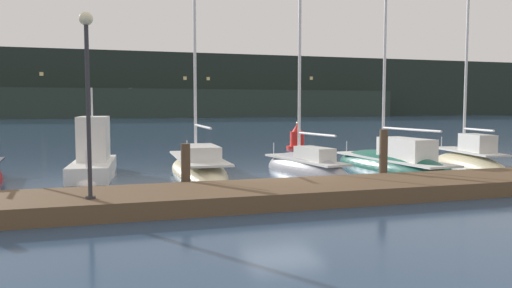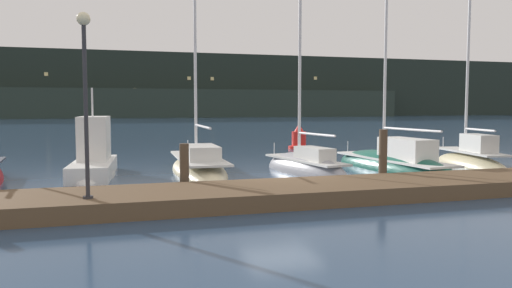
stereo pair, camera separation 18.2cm
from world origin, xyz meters
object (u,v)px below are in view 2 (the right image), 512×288
(sailboat_berth_4, at_px, (305,171))
(sailboat_berth_5, at_px, (393,167))
(sailboat_berth_3, at_px, (199,169))
(channel_buoy, at_px, (299,139))
(sailboat_berth_6, at_px, (471,162))
(dock_lamppost, at_px, (85,76))
(motorboat_berth_2, at_px, (94,164))

(sailboat_berth_4, height_order, sailboat_berth_5, sailboat_berth_5)
(sailboat_berth_5, bearing_deg, sailboat_berth_3, 168.22)
(sailboat_berth_5, relative_size, channel_buoy, 6.62)
(channel_buoy, bearing_deg, sailboat_berth_3, -130.73)
(sailboat_berth_3, xyz_separation_m, sailboat_berth_4, (3.97, -1.66, -0.02))
(sailboat_berth_6, bearing_deg, dock_lamppost, -159.92)
(channel_buoy, bearing_deg, sailboat_berth_6, -69.99)
(sailboat_berth_3, bearing_deg, motorboat_berth_2, 177.49)
(motorboat_berth_2, height_order, channel_buoy, motorboat_berth_2)
(sailboat_berth_5, height_order, dock_lamppost, sailboat_berth_5)
(sailboat_berth_5, bearing_deg, sailboat_berth_4, -179.85)
(sailboat_berth_4, distance_m, dock_lamppost, 10.29)
(channel_buoy, xyz_separation_m, dock_lamppost, (-11.97, -16.60, 2.77))
(sailboat_berth_4, xyz_separation_m, sailboat_berth_5, (3.96, 0.01, 0.03))
(sailboat_berth_3, bearing_deg, channel_buoy, 49.27)
(sailboat_berth_3, relative_size, dock_lamppost, 2.02)
(motorboat_berth_2, height_order, sailboat_berth_3, sailboat_berth_3)
(dock_lamppost, bearing_deg, motorboat_berth_2, 90.45)
(sailboat_berth_4, distance_m, sailboat_berth_6, 7.96)
(dock_lamppost, bearing_deg, channel_buoy, 54.21)
(sailboat_berth_3, relative_size, sailboat_berth_4, 0.95)
(sailboat_berth_3, xyz_separation_m, sailboat_berth_5, (7.93, -1.65, 0.01))
(sailboat_berth_3, height_order, sailboat_berth_4, sailboat_berth_4)
(sailboat_berth_3, distance_m, sailboat_berth_4, 4.31)
(sailboat_berth_6, bearing_deg, channel_buoy, 110.01)
(motorboat_berth_2, relative_size, sailboat_berth_3, 0.60)
(sailboat_berth_3, bearing_deg, sailboat_berth_6, -7.18)
(sailboat_berth_6, bearing_deg, sailboat_berth_4, -178.84)
(motorboat_berth_2, bearing_deg, dock_lamppost, -89.55)
(motorboat_berth_2, distance_m, sailboat_berth_5, 12.11)
(sailboat_berth_4, relative_size, sailboat_berth_6, 1.08)
(sailboat_berth_3, bearing_deg, sailboat_berth_5, -11.78)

